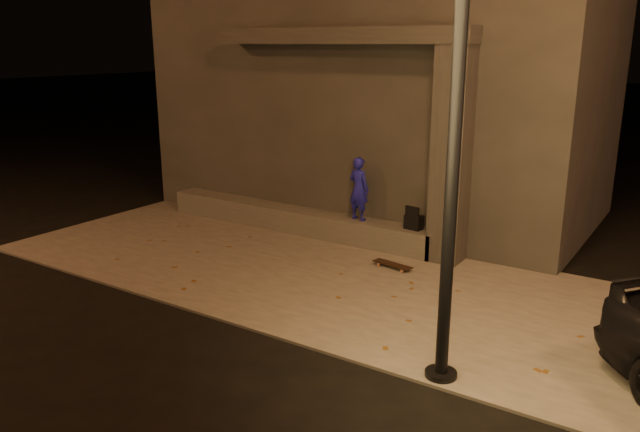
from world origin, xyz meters
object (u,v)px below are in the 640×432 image
Objects in this scene: backpack at (414,221)px; column at (451,157)px; skateboarder at (359,189)px; skateboard at (393,265)px.

column is at bearing 7.63° from backpack.
column reaches higher than skateboarder.
skateboarder is 1.77m from skateboard.
skateboarder is at bearing -172.37° from backpack.
skateboarder is at bearing 152.04° from skateboard.
skateboarder is at bearing 180.00° from column.
skateboard is (1.17, -0.89, -0.97)m from skateboarder.
skateboard is at bearing -122.92° from column.
skateboard is at bearing 153.47° from skateboarder.
backpack is at bearing 102.43° from skateboard.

